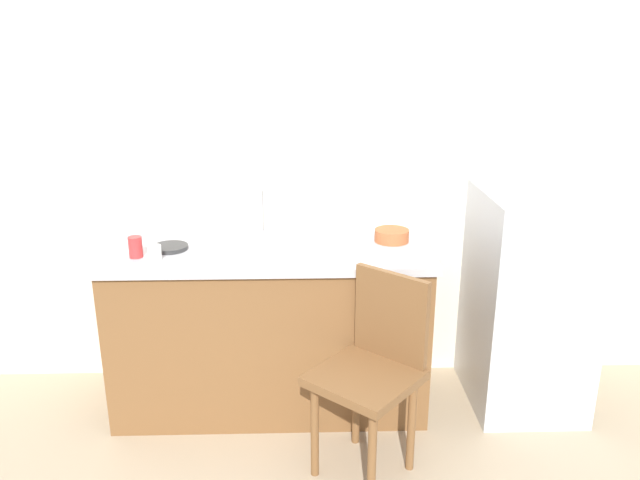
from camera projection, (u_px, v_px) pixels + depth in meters
back_wall at (312, 144)px, 3.24m from camera, size 4.80×0.10×2.61m
cabinet_base at (271, 330)px, 3.19m from camera, size 1.54×0.60×0.82m
countertop at (269, 251)px, 3.05m from camera, size 1.58×0.64×0.04m
faucet at (261, 209)px, 3.24m from camera, size 0.02×0.02×0.24m
refrigerator at (528, 300)px, 3.16m from camera, size 0.53×0.63×1.12m
chair at (373, 366)px, 2.66m from camera, size 0.56×0.56×0.89m
dish_tray at (311, 247)px, 2.96m from camera, size 0.28×0.20×0.05m
terracotta_bowl at (392, 235)px, 3.12m from camera, size 0.17×0.17×0.06m
hotplate at (170, 247)px, 3.01m from camera, size 0.17×0.17×0.02m
cup_red at (135, 247)px, 2.89m from camera, size 0.06×0.06×0.10m
cup_white at (155, 253)px, 2.86m from camera, size 0.06×0.06×0.07m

